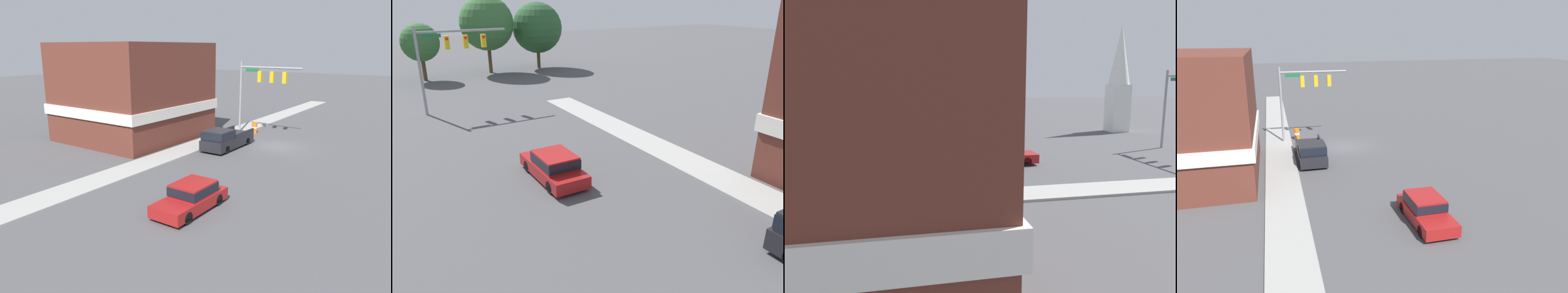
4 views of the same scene
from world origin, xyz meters
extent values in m
plane|color=#4C4C4F|center=(0.00, 0.00, 0.00)|extent=(200.00, 200.00, 0.00)
cube|color=#9E9E99|center=(5.70, 0.00, 0.07)|extent=(2.40, 60.00, 0.14)
cylinder|color=gray|center=(5.21, -2.94, 3.58)|extent=(0.22, 0.22, 7.16)
cylinder|color=gray|center=(2.11, -2.94, 6.66)|extent=(6.20, 0.18, 0.18)
cube|color=gold|center=(3.16, -2.94, 5.80)|extent=(0.36, 0.36, 1.05)
sphere|color=red|center=(3.16, -3.14, 6.11)|extent=(0.22, 0.22, 0.22)
cube|color=gold|center=(1.91, -2.94, 5.80)|extent=(0.36, 0.36, 1.05)
sphere|color=red|center=(1.91, -3.14, 6.11)|extent=(0.22, 0.22, 0.22)
cube|color=gold|center=(0.66, -2.94, 5.80)|extent=(0.36, 0.36, 1.05)
sphere|color=red|center=(0.66, -3.14, 6.11)|extent=(0.22, 0.22, 0.22)
cube|color=#196B38|center=(4.01, -2.94, 6.37)|extent=(1.40, 0.04, 0.30)
cylinder|color=black|center=(-2.71, 16.86, 0.33)|extent=(0.22, 0.66, 0.66)
cylinder|color=black|center=(-1.00, 16.86, 0.33)|extent=(0.22, 0.66, 0.66)
cylinder|color=black|center=(-2.71, 13.97, 0.33)|extent=(0.22, 0.66, 0.66)
cylinder|color=black|center=(-1.00, 13.97, 0.33)|extent=(0.22, 0.66, 0.66)
cube|color=maroon|center=(-1.85, 15.41, 0.50)|extent=(1.93, 4.66, 0.64)
cube|color=maroon|center=(-1.85, 15.13, 1.16)|extent=(1.78, 2.24, 0.68)
cube|color=black|center=(-1.85, 15.13, 1.16)|extent=(1.80, 2.33, 0.48)
cylinder|color=black|center=(2.29, 4.57, 0.33)|extent=(0.22, 0.66, 0.66)
cylinder|color=black|center=(4.19, 4.57, 0.33)|extent=(0.22, 0.66, 0.66)
cylinder|color=black|center=(2.29, 1.01, 0.33)|extent=(0.22, 0.66, 0.66)
cylinder|color=black|center=(4.19, 1.01, 0.33)|extent=(0.22, 0.66, 0.66)
cube|color=black|center=(3.24, 2.79, 0.61)|extent=(2.12, 5.74, 0.85)
cube|color=black|center=(3.24, 4.37, 1.43)|extent=(2.01, 2.18, 0.81)
cube|color=black|center=(3.24, 4.37, 1.43)|extent=(2.04, 2.27, 0.56)
cube|color=black|center=(2.24, 1.55, 1.21)|extent=(0.12, 3.26, 0.35)
cube|color=black|center=(4.24, 1.55, 1.21)|extent=(0.12, 3.26, 0.35)
cylinder|color=orange|center=(3.90, -3.70, 0.55)|extent=(0.53, 0.53, 1.11)
cylinder|color=white|center=(3.90, -3.70, 0.61)|extent=(0.55, 0.55, 0.20)
cube|color=silver|center=(12.81, 4.25, 3.05)|extent=(11.13, 12.19, 0.90)
camera|label=1|loc=(-12.99, 30.77, 8.51)|focal=35.00mm
camera|label=2|loc=(-9.61, -1.26, 9.01)|focal=35.00mm
camera|label=3|loc=(24.61, 8.05, 6.18)|focal=35.00mm
camera|label=4|loc=(6.00, 33.26, 10.32)|focal=35.00mm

